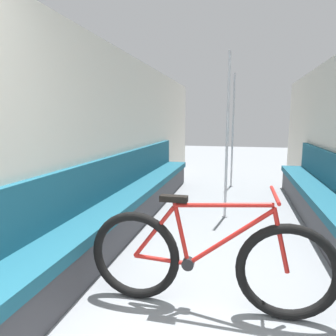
# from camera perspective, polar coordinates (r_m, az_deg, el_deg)

# --- Properties ---
(wall_left) EXTENTS (0.10, 9.74, 2.29)m
(wall_left) POSITION_cam_1_polar(r_m,az_deg,el_deg) (4.20, -9.42, 6.00)
(wall_left) COLOR beige
(wall_left) RESTS_ON ground
(bench_seat_row_left) EXTENTS (0.44, 5.38, 0.92)m
(bench_seat_row_left) POSITION_cam_1_polar(r_m,az_deg,el_deg) (4.08, -6.92, -6.04)
(bench_seat_row_left) COLOR #3D3D42
(bench_seat_row_left) RESTS_ON ground
(bench_seat_row_right) EXTENTS (0.44, 5.38, 0.92)m
(bench_seat_row_right) POSITION_cam_1_polar(r_m,az_deg,el_deg) (3.99, 29.07, -7.53)
(bench_seat_row_right) COLOR #3D3D42
(bench_seat_row_right) RESTS_ON ground
(bicycle) EXTENTS (1.79, 0.46, 0.90)m
(bicycle) POSITION_cam_1_polar(r_m,az_deg,el_deg) (2.28, 7.36, -17.21)
(bicycle) COLOR black
(bicycle) RESTS_ON ground
(grab_pole_near) EXTENTS (0.08, 0.08, 2.27)m
(grab_pole_near) POSITION_cam_1_polar(r_m,az_deg,el_deg) (4.20, 11.20, 5.42)
(grab_pole_near) COLOR gray
(grab_pole_near) RESTS_ON ground
(grab_pole_far) EXTENTS (0.08, 0.08, 2.27)m
(grab_pole_far) POSITION_cam_1_polar(r_m,az_deg,el_deg) (6.22, 12.27, 6.58)
(grab_pole_far) COLOR gray
(grab_pole_far) RESTS_ON ground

